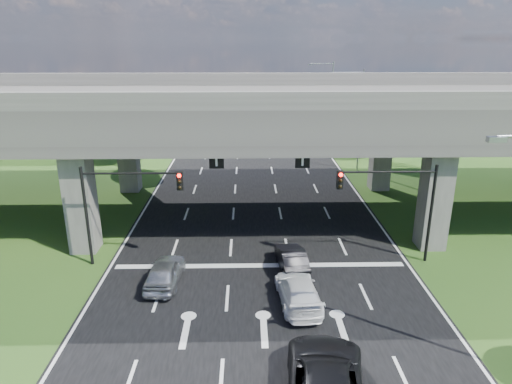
{
  "coord_description": "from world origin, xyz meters",
  "views": [
    {
      "loc": [
        -0.73,
        -20.62,
        12.75
      ],
      "look_at": [
        -0.13,
        8.74,
        2.85
      ],
      "focal_mm": 32.0,
      "sensor_mm": 36.0,
      "label": 1
    }
  ],
  "objects_px": {
    "signal_right": "(396,196)",
    "car_white": "(298,291)",
    "streetlight_beyond": "(329,94)",
    "car_silver": "(165,272)",
    "streetlight_far": "(357,113)",
    "car_dark": "(291,259)",
    "signal_left": "(122,198)",
    "car_trailing": "(325,384)"
  },
  "relations": [
    {
      "from": "streetlight_beyond",
      "to": "car_white",
      "type": "bearing_deg",
      "value": -101.56
    },
    {
      "from": "car_white",
      "to": "car_trailing",
      "type": "xyz_separation_m",
      "value": [
        0.25,
        -6.69,
        0.18
      ]
    },
    {
      "from": "streetlight_far",
      "to": "streetlight_beyond",
      "type": "bearing_deg",
      "value": 90.0
    },
    {
      "from": "car_trailing",
      "to": "car_dark",
      "type": "bearing_deg",
      "value": -80.9
    },
    {
      "from": "streetlight_beyond",
      "to": "car_silver",
      "type": "distance_m",
      "value": 41.73
    },
    {
      "from": "signal_right",
      "to": "streetlight_beyond",
      "type": "height_order",
      "value": "streetlight_beyond"
    },
    {
      "from": "signal_right",
      "to": "car_white",
      "type": "height_order",
      "value": "signal_right"
    },
    {
      "from": "streetlight_beyond",
      "to": "car_dark",
      "type": "height_order",
      "value": "streetlight_beyond"
    },
    {
      "from": "signal_right",
      "to": "car_white",
      "type": "relative_size",
      "value": 1.28
    },
    {
      "from": "signal_left",
      "to": "streetlight_beyond",
      "type": "bearing_deg",
      "value": 63.57
    },
    {
      "from": "signal_right",
      "to": "streetlight_beyond",
      "type": "relative_size",
      "value": 0.6
    },
    {
      "from": "car_silver",
      "to": "car_dark",
      "type": "height_order",
      "value": "car_silver"
    },
    {
      "from": "streetlight_far",
      "to": "car_silver",
      "type": "bearing_deg",
      "value": -124.28
    },
    {
      "from": "signal_left",
      "to": "car_dark",
      "type": "xyz_separation_m",
      "value": [
        9.62,
        -0.94,
        -3.49
      ]
    },
    {
      "from": "signal_left",
      "to": "car_silver",
      "type": "xyz_separation_m",
      "value": [
        2.6,
        -2.42,
        -3.44
      ]
    },
    {
      "from": "car_dark",
      "to": "car_white",
      "type": "xyz_separation_m",
      "value": [
        0.0,
        -3.57,
        0.01
      ]
    },
    {
      "from": "streetlight_far",
      "to": "car_dark",
      "type": "relative_size",
      "value": 2.46
    },
    {
      "from": "streetlight_far",
      "to": "car_white",
      "type": "relative_size",
      "value": 2.13
    },
    {
      "from": "streetlight_far",
      "to": "car_silver",
      "type": "distance_m",
      "value": 27.68
    },
    {
      "from": "signal_left",
      "to": "car_silver",
      "type": "relative_size",
      "value": 1.43
    },
    {
      "from": "streetlight_beyond",
      "to": "car_silver",
      "type": "bearing_deg",
      "value": -111.72
    },
    {
      "from": "signal_right",
      "to": "car_trailing",
      "type": "bearing_deg",
      "value": -117.27
    },
    {
      "from": "car_silver",
      "to": "streetlight_far",
      "type": "bearing_deg",
      "value": -121.23
    },
    {
      "from": "signal_right",
      "to": "streetlight_far",
      "type": "xyz_separation_m",
      "value": [
        2.27,
        20.06,
        1.66
      ]
    },
    {
      "from": "car_dark",
      "to": "car_white",
      "type": "height_order",
      "value": "car_white"
    },
    {
      "from": "signal_right",
      "to": "car_trailing",
      "type": "height_order",
      "value": "signal_right"
    },
    {
      "from": "signal_left",
      "to": "car_dark",
      "type": "height_order",
      "value": "signal_left"
    },
    {
      "from": "streetlight_beyond",
      "to": "car_trailing",
      "type": "height_order",
      "value": "streetlight_beyond"
    },
    {
      "from": "streetlight_beyond",
      "to": "car_white",
      "type": "xyz_separation_m",
      "value": [
        -8.3,
        -40.57,
        -5.14
      ]
    },
    {
      "from": "signal_left",
      "to": "streetlight_far",
      "type": "relative_size",
      "value": 0.6
    },
    {
      "from": "car_trailing",
      "to": "streetlight_beyond",
      "type": "bearing_deg",
      "value": -91.98
    },
    {
      "from": "streetlight_beyond",
      "to": "car_silver",
      "type": "relative_size",
      "value": 2.39
    },
    {
      "from": "car_silver",
      "to": "car_dark",
      "type": "xyz_separation_m",
      "value": [
        7.03,
        1.48,
        -0.05
      ]
    },
    {
      "from": "streetlight_far",
      "to": "car_dark",
      "type": "height_order",
      "value": "streetlight_far"
    },
    {
      "from": "signal_left",
      "to": "car_white",
      "type": "xyz_separation_m",
      "value": [
        9.62,
        -4.51,
        -3.48
      ]
    },
    {
      "from": "signal_left",
      "to": "car_silver",
      "type": "bearing_deg",
      "value": -43.01
    },
    {
      "from": "signal_right",
      "to": "streetlight_far",
      "type": "relative_size",
      "value": 0.6
    },
    {
      "from": "signal_right",
      "to": "streetlight_far",
      "type": "height_order",
      "value": "streetlight_far"
    },
    {
      "from": "car_dark",
      "to": "car_white",
      "type": "distance_m",
      "value": 3.57
    },
    {
      "from": "car_white",
      "to": "streetlight_far",
      "type": "bearing_deg",
      "value": -113.32
    },
    {
      "from": "car_trailing",
      "to": "car_white",
      "type": "bearing_deg",
      "value": -80.14
    },
    {
      "from": "streetlight_far",
      "to": "car_white",
      "type": "xyz_separation_m",
      "value": [
        -8.3,
        -24.57,
        -5.14
      ]
    }
  ]
}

